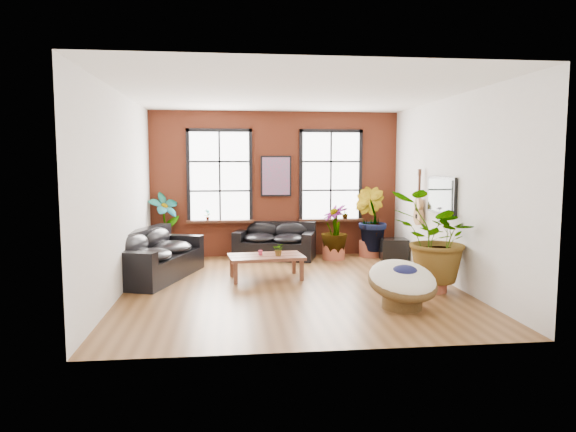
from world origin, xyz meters
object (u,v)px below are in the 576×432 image
at_px(coffee_table, 266,258).
at_px(papasan_chair, 402,282).
at_px(sofa_back, 275,242).
at_px(sofa_left, 154,257).

bearing_deg(coffee_table, papasan_chair, -55.65).
xyz_separation_m(sofa_back, coffee_table, (-0.37, -2.17, 0.02)).
distance_m(sofa_left, papasan_chair, 4.91).
xyz_separation_m(sofa_back, papasan_chair, (1.61, -4.47, 0.03)).
distance_m(coffee_table, papasan_chair, 3.04).
height_order(sofa_left, papasan_chair, sofa_left).
bearing_deg(coffee_table, sofa_back, 73.95).
bearing_deg(sofa_left, papasan_chair, -103.23).
xyz_separation_m(sofa_back, sofa_left, (-2.56, -1.87, 0.04)).
height_order(coffee_table, papasan_chair, papasan_chair).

